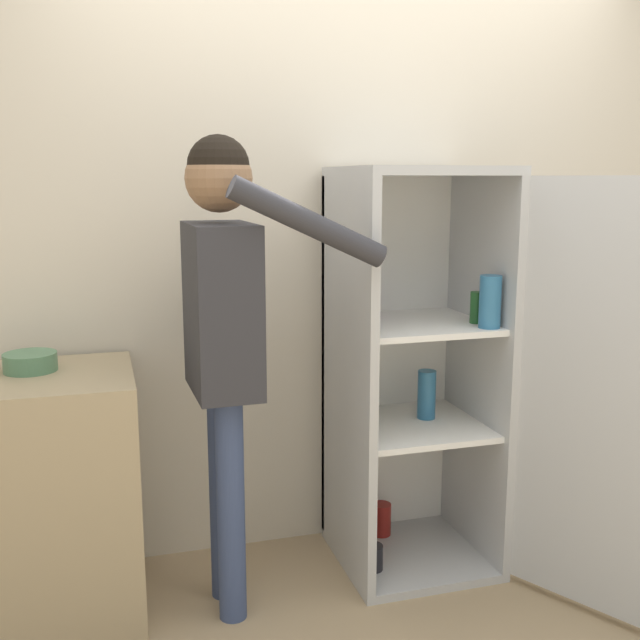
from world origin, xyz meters
name	(u,v)px	position (x,y,z in m)	size (l,w,h in m)	color
wall_back	(348,252)	(0.00, 0.98, 1.27)	(7.00, 0.06, 2.55)	beige
refrigerator	(447,377)	(0.28, 0.55, 0.81)	(0.94, 1.13, 1.63)	#B7BABC
person	(224,311)	(-0.62, 0.49, 1.13)	(0.64, 0.52, 1.73)	#384770
counter	(52,496)	(-1.24, 0.64, 0.45)	(0.61, 0.58, 0.91)	tan
bowl	(30,362)	(-1.29, 0.71, 0.94)	(0.19, 0.19, 0.07)	#517F5B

